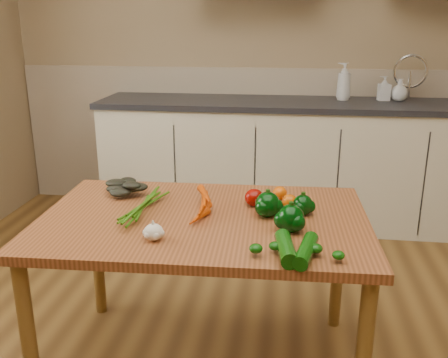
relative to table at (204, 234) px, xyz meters
name	(u,v)px	position (x,y,z in m)	size (l,w,h in m)	color
room	(246,87)	(0.19, -0.27, 0.63)	(4.04, 5.04, 2.64)	brown
counter_run	(297,161)	(0.40, 1.75, -0.16)	(2.84, 0.64, 1.14)	beige
table	(204,234)	(0.00, 0.00, 0.00)	(1.33, 0.88, 0.70)	#9B532D
soap_bottle_a	(344,82)	(0.70, 1.84, 0.41)	(0.10, 0.10, 0.26)	silver
soap_bottle_b	(384,88)	(0.99, 1.85, 0.37)	(0.08, 0.08, 0.17)	silver
soap_bottle_c	(399,90)	(1.09, 1.86, 0.35)	(0.12, 0.12, 0.15)	silver
carrot_bunch	(184,205)	(-0.08, 0.03, 0.11)	(0.24, 0.19, 0.07)	#CF4404
leafy_greens	(125,184)	(-0.39, 0.22, 0.12)	(0.19, 0.17, 0.09)	black
garlic_bulb	(153,232)	(-0.14, -0.24, 0.11)	(0.07, 0.07, 0.06)	white
pepper_a	(268,205)	(0.25, 0.03, 0.13)	(0.10, 0.10, 0.10)	black
pepper_b	(303,205)	(0.39, 0.07, 0.12)	(0.08, 0.08, 0.08)	black
pepper_c	(291,218)	(0.34, -0.10, 0.13)	(0.10, 0.10, 0.10)	black
tomato_a	(254,197)	(0.19, 0.15, 0.11)	(0.08, 0.08, 0.07)	#7F0802
tomato_b	(280,193)	(0.30, 0.24, 0.11)	(0.06, 0.06, 0.06)	#D65405
tomato_c	(290,201)	(0.34, 0.14, 0.11)	(0.06, 0.06, 0.06)	#D65405
zucchini_a	(306,250)	(0.40, -0.31, 0.10)	(0.05, 0.05, 0.21)	#094006
zucchini_b	(286,248)	(0.33, -0.31, 0.11)	(0.06, 0.06, 0.20)	#094006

